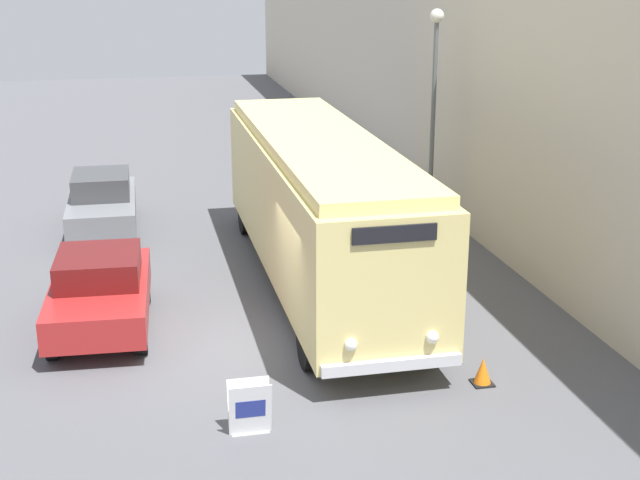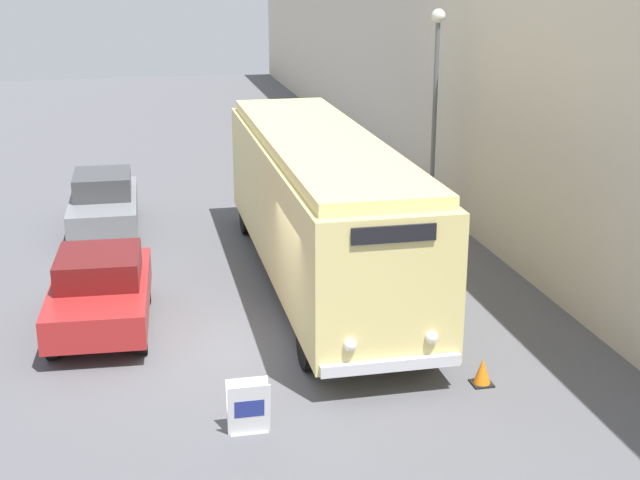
{
  "view_description": "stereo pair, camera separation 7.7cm",
  "coord_description": "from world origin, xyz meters",
  "views": [
    {
      "loc": [
        -2.2,
        -15.4,
        7.11
      ],
      "look_at": [
        1.25,
        0.3,
        1.95
      ],
      "focal_mm": 50.0,
      "sensor_mm": 36.0,
      "label": 1
    },
    {
      "loc": [
        -2.12,
        -15.42,
        7.11
      ],
      "look_at": [
        1.25,
        0.3,
        1.95
      ],
      "focal_mm": 50.0,
      "sensor_mm": 36.0,
      "label": 2
    }
  ],
  "objects": [
    {
      "name": "ground_plane",
      "position": [
        0.0,
        0.0,
        0.0
      ],
      "size": [
        80.0,
        80.0,
        0.0
      ],
      "primitive_type": "plane",
      "color": "#56565B"
    },
    {
      "name": "parked_car_near",
      "position": [
        -2.93,
        1.57,
        0.79
      ],
      "size": [
        2.09,
        4.1,
        1.54
      ],
      "rotation": [
        0.0,
        0.0,
        -0.05
      ],
      "color": "black",
      "rests_on": "ground_plane"
    },
    {
      "name": "sign_board",
      "position": [
        -0.62,
        -3.15,
        0.42
      ],
      "size": [
        0.67,
        0.33,
        0.87
      ],
      "color": "gray",
      "rests_on": "ground_plane"
    },
    {
      "name": "parked_car_mid",
      "position": [
        -2.97,
        8.3,
        0.79
      ],
      "size": [
        1.8,
        4.19,
        1.57
      ],
      "rotation": [
        0.0,
        0.0,
        -0.02
      ],
      "color": "black",
      "rests_on": "ground_plane"
    },
    {
      "name": "streetlamp",
      "position": [
        5.7,
        6.69,
        3.82
      ],
      "size": [
        0.36,
        0.36,
        5.81
      ],
      "color": "#595E60",
      "rests_on": "ground_plane"
    },
    {
      "name": "vintage_bus",
      "position": [
        1.85,
        3.07,
        1.9
      ],
      "size": [
        2.54,
        11.27,
        3.38
      ],
      "color": "black",
      "rests_on": "ground_plane"
    },
    {
      "name": "building_wall_right",
      "position": [
        6.67,
        10.0,
        4.05
      ],
      "size": [
        0.3,
        60.0,
        8.11
      ],
      "color": "beige",
      "rests_on": "ground_plane"
    },
    {
      "name": "traffic_cone",
      "position": [
        3.55,
        -2.37,
        0.24
      ],
      "size": [
        0.36,
        0.36,
        0.48
      ],
      "color": "black",
      "rests_on": "ground_plane"
    }
  ]
}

